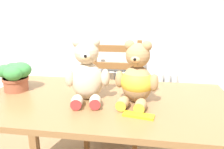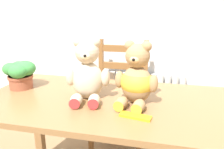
# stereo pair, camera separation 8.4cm
# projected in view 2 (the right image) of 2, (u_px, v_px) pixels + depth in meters

# --- Properties ---
(wall_back) EXTENTS (8.00, 0.04, 2.60)m
(wall_back) POSITION_uv_depth(u_px,v_px,m) (133.00, 4.00, 2.03)
(wall_back) COLOR silver
(wall_back) RESTS_ON ground_plane
(radiator) EXTENTS (0.82, 0.10, 0.65)m
(radiator) POSITION_uv_depth(u_px,v_px,m) (142.00, 107.00, 2.22)
(radiator) COLOR silver
(radiator) RESTS_ON ground_plane
(dining_table) EXTENTS (1.41, 0.73, 0.76)m
(dining_table) POSITION_uv_depth(u_px,v_px,m) (106.00, 117.00, 1.26)
(dining_table) COLOR olive
(dining_table) RESTS_ON ground_plane
(wooden_chair_behind) EXTENTS (0.45, 0.39, 0.99)m
(wooden_chair_behind) POSITION_uv_depth(u_px,v_px,m) (120.00, 98.00, 1.97)
(wooden_chair_behind) COLOR brown
(wooden_chair_behind) RESTS_ON ground_plane
(teddy_bear_left) EXTENTS (0.25, 0.26, 0.35)m
(teddy_bear_left) POSITION_uv_depth(u_px,v_px,m) (87.00, 73.00, 1.20)
(teddy_bear_left) COLOR beige
(teddy_bear_left) RESTS_ON dining_table
(teddy_bear_right) EXTENTS (0.24, 0.26, 0.34)m
(teddy_bear_right) POSITION_uv_depth(u_px,v_px,m) (136.00, 79.00, 1.15)
(teddy_bear_right) COLOR tan
(teddy_bear_right) RESTS_ON dining_table
(potted_plant) EXTENTS (0.20, 0.20, 0.18)m
(potted_plant) POSITION_uv_depth(u_px,v_px,m) (21.00, 73.00, 1.39)
(potted_plant) COLOR #9E5138
(potted_plant) RESTS_ON dining_table
(chocolate_bar) EXTENTS (0.15, 0.07, 0.01)m
(chocolate_bar) POSITION_uv_depth(u_px,v_px,m) (135.00, 116.00, 1.02)
(chocolate_bar) COLOR gold
(chocolate_bar) RESTS_ON dining_table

